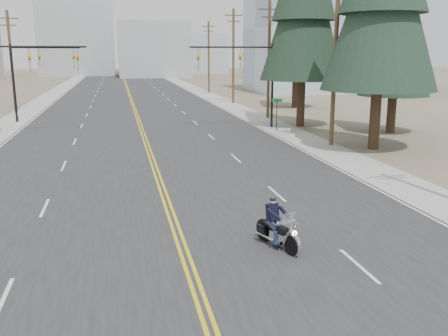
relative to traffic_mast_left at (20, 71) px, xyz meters
The scene contains 20 objects.
road 39.36m from the traffic_mast_left, 76.71° to the left, with size 20.00×200.00×0.01m, color #303033.
sidewalk_left 38.40m from the traffic_mast_left, 93.80° to the left, with size 3.00×200.00×0.01m, color #A5A5A0.
sidewalk_right 43.45m from the traffic_mast_left, 61.68° to the left, with size 3.00×200.00×0.01m, color #A5A5A0.
traffic_mast_left is the anchor object (origin of this frame).
traffic_mast_right 17.95m from the traffic_mast_left, ahead, with size 7.10×0.26×7.00m.
traffic_mast_far 8.01m from the traffic_mast_left, 92.40° to the left, with size 6.10×0.26×7.00m.
street_sign 20.12m from the traffic_mast_left, ahead, with size 0.90×0.06×2.62m.
utility_pole_b 23.31m from the traffic_mast_left, 22.74° to the right, with size 2.20×0.30×11.50m.
utility_pole_c 22.31m from the traffic_mast_left, 15.61° to the left, with size 2.20×0.30×11.00m.
utility_pole_d 30.06m from the traffic_mast_left, 44.36° to the left, with size 2.20×0.30×11.50m.
utility_pole_e 43.66m from the traffic_mast_left, 60.53° to the left, with size 2.20×0.30×11.00m.
utility_pole_left 16.39m from the traffic_mast_left, 102.42° to the left, with size 2.20×0.30×10.50m.
glass_building 56.11m from the traffic_mast_left, 42.84° to the left, with size 24.00×16.00×20.00m, color #9EB5CC.
haze_bldg_b 94.56m from the traffic_mast_left, 79.66° to the left, with size 18.00×14.00×14.00m, color #ADB2B7.
haze_bldg_c 92.19m from the traffic_mast_left, 57.88° to the left, with size 16.00×12.00×18.00m, color #B7BCC6.
haze_bldg_d 108.34m from the traffic_mast_left, 91.60° to the left, with size 20.00×15.00×26.00m, color #ADB2B7.
haze_bldg_e 122.80m from the traffic_mast_left, 73.94° to the left, with size 14.00×14.00×12.00m, color #B7BCC6.
motorcyclist 29.02m from the traffic_mast_left, 65.25° to the right, with size 0.91×2.11×1.65m, color black, non-canonical shape.
conifer_mid 29.05m from the traffic_mast_left, ahead, with size 5.54×5.54×14.77m.
conifer_far 31.57m from the traffic_mast_left, 28.45° to the left, with size 6.16×6.16×16.51m.
Camera 1 is at (-1.86, -8.75, 6.26)m, focal length 40.00 mm.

